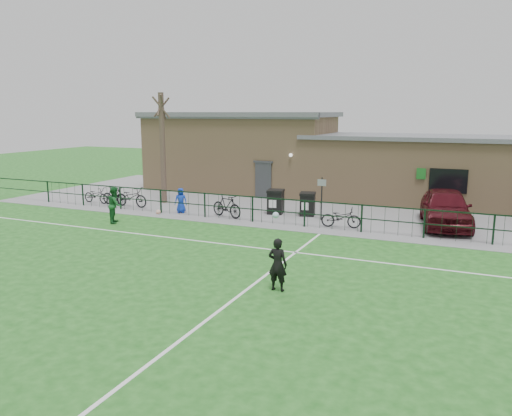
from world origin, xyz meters
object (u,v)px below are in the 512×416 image
at_px(bicycle_a, 96,195).
at_px(wheelie_bin_left, 276,202).
at_px(bicycle_d, 227,206).
at_px(ball_ground, 158,212).
at_px(wheelie_bin_right, 308,205).
at_px(bare_tree, 163,149).
at_px(bicycle_c, 131,197).
at_px(outfield_player, 115,205).
at_px(spectator_child, 181,200).
at_px(bicycle_b, 115,196).
at_px(car_maroon, 446,208).
at_px(bicycle_e, 341,217).
at_px(sign_post, 322,199).

bearing_deg(bicycle_a, wheelie_bin_left, -79.48).
relative_size(bicycle_a, bicycle_d, 0.91).
bearing_deg(ball_ground, wheelie_bin_right, 20.98).
xyz_separation_m(bare_tree, bicycle_c, (-0.88, -1.77, -2.45)).
bearing_deg(outfield_player, ball_ground, -46.96).
distance_m(bare_tree, bicycle_d, 5.93).
distance_m(wheelie_bin_left, ball_ground, 5.82).
bearing_deg(wheelie_bin_right, wheelie_bin_left, 173.68).
height_order(bare_tree, spectator_child, bare_tree).
relative_size(bicycle_a, bicycle_b, 1.01).
relative_size(car_maroon, bicycle_c, 2.42).
distance_m(wheelie_bin_left, bicycle_c, 7.80).
relative_size(car_maroon, bicycle_d, 2.67).
xyz_separation_m(bare_tree, wheelie_bin_right, (8.38, -0.15, -2.46)).
bearing_deg(bare_tree, bicycle_a, -153.82).
xyz_separation_m(car_maroon, bicycle_c, (-15.51, -1.81, -0.30)).
bearing_deg(spectator_child, bicycle_d, -22.13).
bearing_deg(bicycle_b, spectator_child, -91.19).
xyz_separation_m(car_maroon, bicycle_e, (-4.12, -2.08, -0.39)).
relative_size(car_maroon, spectator_child, 3.94).
distance_m(sign_post, bicycle_e, 1.75).
height_order(bicycle_c, bicycle_e, bicycle_c).
relative_size(wheelie_bin_right, sign_post, 0.52).
bearing_deg(outfield_player, bicycle_c, -3.35).
distance_m(bicycle_c, spectator_child, 3.28).
bearing_deg(bicycle_d, bicycle_b, 104.31).
bearing_deg(car_maroon, wheelie_bin_left, 173.66).
distance_m(wheelie_bin_right, outfield_player, 9.04).
bearing_deg(ball_ground, wheelie_bin_left, 25.09).
distance_m(wheelie_bin_right, bicycle_b, 10.53).
relative_size(sign_post, outfield_player, 1.21).
bearing_deg(ball_ground, bicycle_a, 166.96).
relative_size(bicycle_e, spectator_child, 1.37).
relative_size(sign_post, bicycle_a, 1.20).
bearing_deg(spectator_child, ball_ground, -160.65).
xyz_separation_m(bicycle_a, bicycle_d, (8.33, -0.47, 0.11)).
relative_size(bare_tree, bicycle_a, 3.60).
relative_size(wheelie_bin_left, spectator_child, 0.89).
height_order(bicycle_a, bicycle_e, bicycle_e).
height_order(bicycle_c, outfield_player, outfield_player).
bearing_deg(outfield_player, bare_tree, -21.25).
height_order(wheelie_bin_left, bicycle_d, same).
bearing_deg(bicycle_a, bicycle_c, -89.82).
distance_m(bicycle_a, spectator_child, 5.75).
bearing_deg(bicycle_c, sign_post, -82.88).
xyz_separation_m(bicycle_b, outfield_player, (2.87, -3.42, 0.31)).
xyz_separation_m(wheelie_bin_right, bicycle_b, (-10.42, -1.55, -0.02)).
height_order(wheelie_bin_left, bicycle_a, wheelie_bin_left).
bearing_deg(bicycle_b, bicycle_c, -90.29).
distance_m(bicycle_a, outfield_player, 5.45).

